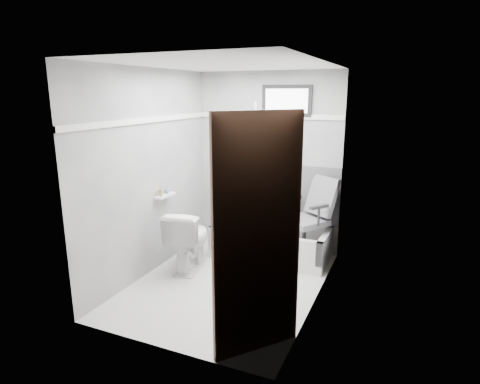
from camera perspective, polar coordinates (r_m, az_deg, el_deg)
The scene contains 19 objects.
floor at distance 4.70m, azimuth -1.74°, elevation -12.87°, with size 2.60×2.60×0.00m, color white.
ceiling at distance 4.21m, azimuth -1.99°, elevation 17.73°, with size 2.60×2.60×0.00m, color silver.
wall_back at distance 5.48m, azimuth 3.96°, elevation 4.24°, with size 2.00×0.02×2.40m, color slate.
wall_front at distance 3.21m, azimuth -11.81°, elevation -3.08°, with size 2.00×0.02×2.40m, color slate.
wall_left at distance 4.80m, azimuth -12.73°, elevation 2.54°, with size 0.02×2.60×2.40m, color slate.
wall_right at distance 3.98m, azimuth 11.27°, elevation 0.29°, with size 0.02×2.60×2.40m, color slate.
bathtub at distance 5.34m, azimuth 4.43°, elevation -7.06°, with size 1.50×0.70×0.42m, color white, non-canonical shape.
office_chair at distance 5.14m, azimuth 9.22°, elevation -3.31°, with size 0.57×0.57×0.98m, color slate, non-canonical shape.
toilet at distance 4.99m, azimuth -7.28°, elevation -6.68°, with size 0.43×0.76×0.75m, color white.
door at distance 2.87m, azimuth 5.09°, elevation -9.14°, with size 0.78×0.78×2.00m, color brown, non-canonical shape.
window at distance 5.31m, azimuth 6.67°, elevation 12.77°, with size 0.66×0.04×0.40m, color black, non-canonical shape.
backerboard at distance 5.48m, azimuth 6.32°, elevation -0.10°, with size 1.50×0.02×0.78m, color #4C4C4F.
trim_back at distance 5.40m, azimuth 4.03°, elevation 10.72°, with size 2.00×0.02×0.06m, color white.
trim_left at distance 4.71m, azimuth -13.00°, elevation 9.93°, with size 0.02×2.60×0.06m, color white.
pole at distance 5.30m, azimuth 2.71°, elevation 2.27°, with size 0.02×0.02×1.95m, color silver.
shelf at distance 4.98m, azimuth -10.60°, elevation -0.49°, with size 0.10×0.32×0.03m, color white.
soap_bottle_a at distance 4.91m, azimuth -11.25°, elevation 0.05°, with size 0.05×0.05×0.11m, color olive.
soap_bottle_b at distance 5.02m, azimuth -10.35°, elevation 0.33°, with size 0.06×0.06×0.08m, color slate.
faucet at distance 5.67m, azimuth 1.84°, elevation -2.16°, with size 0.26×0.10×0.16m, color silver, non-canonical shape.
Camera 1 is at (1.79, -3.79, 2.13)m, focal length 30.00 mm.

